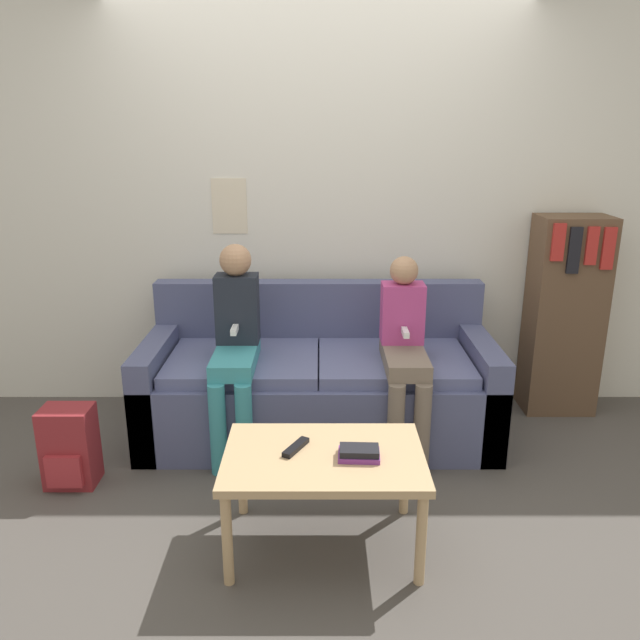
{
  "coord_description": "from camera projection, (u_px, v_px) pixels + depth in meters",
  "views": [
    {
      "loc": [
        0.01,
        -2.93,
        1.79
      ],
      "look_at": [
        0.0,
        0.41,
        0.75
      ],
      "focal_mm": 35.0,
      "sensor_mm": 36.0,
      "label": 1
    }
  ],
  "objects": [
    {
      "name": "bookshelf",
      "position": [
        566.0,
        316.0,
        3.97
      ],
      "size": [
        0.44,
        0.31,
        1.27
      ],
      "color": "brown",
      "rests_on": "ground_plane"
    },
    {
      "name": "backpack",
      "position": [
        71.0,
        447.0,
        3.22
      ],
      "size": [
        0.26,
        0.22,
        0.43
      ],
      "color": "maroon",
      "rests_on": "ground_plane"
    },
    {
      "name": "person_right",
      "position": [
        406.0,
        347.0,
        3.46
      ],
      "size": [
        0.24,
        0.58,
        1.1
      ],
      "color": "#756656",
      "rests_on": "ground_plane"
    },
    {
      "name": "ground_plane",
      "position": [
        320.0,
        477.0,
        3.33
      ],
      "size": [
        10.0,
        10.0,
        0.0
      ],
      "primitive_type": "plane",
      "color": "#4C4742"
    },
    {
      "name": "person_left",
      "position": [
        237.0,
        339.0,
        3.47
      ],
      "size": [
        0.24,
        0.58,
        1.17
      ],
      "color": "teal",
      "rests_on": "ground_plane"
    },
    {
      "name": "coffee_table",
      "position": [
        325.0,
        465.0,
        2.68
      ],
      "size": [
        0.86,
        0.57,
        0.45
      ],
      "color": "tan",
      "rests_on": "ground_plane"
    },
    {
      "name": "tv_remote",
      "position": [
        297.0,
        447.0,
        2.69
      ],
      "size": [
        0.12,
        0.17,
        0.02
      ],
      "rotation": [
        0.0,
        0.0,
        -0.49
      ],
      "color": "black",
      "rests_on": "coffee_table"
    },
    {
      "name": "wall_back",
      "position": [
        320.0,
        208.0,
        3.96
      ],
      "size": [
        8.0,
        0.06,
        2.6
      ],
      "color": "silver",
      "rests_on": "ground_plane"
    },
    {
      "name": "book_stack",
      "position": [
        360.0,
        453.0,
        2.62
      ],
      "size": [
        0.18,
        0.13,
        0.05
      ],
      "color": "#7A3389",
      "rests_on": "coffee_table"
    },
    {
      "name": "couch",
      "position": [
        320.0,
        386.0,
        3.76
      ],
      "size": [
        2.05,
        0.86,
        0.87
      ],
      "color": "#4C5175",
      "rests_on": "ground_plane"
    }
  ]
}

